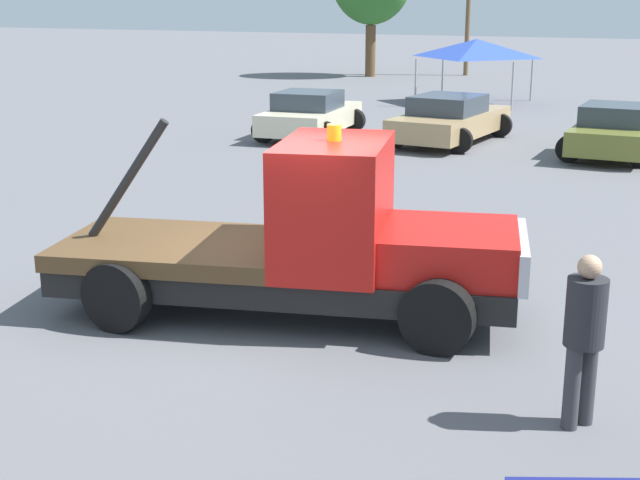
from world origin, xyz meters
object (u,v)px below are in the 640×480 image
(tow_truck, at_px, (313,244))
(person_near_truck, at_px, (584,329))
(parked_car_cream, at_px, (310,115))
(parked_car_olive, at_px, (615,131))
(parked_car_tan, at_px, (450,119))
(canopy_tent_blue, at_px, (477,48))

(tow_truck, xyz_separation_m, person_near_truck, (3.59, -1.78, 0.03))
(parked_car_cream, bearing_deg, parked_car_olive, -92.87)
(person_near_truck, height_order, parked_car_cream, person_near_truck)
(tow_truck, distance_m, parked_car_tan, 14.47)
(person_near_truck, distance_m, parked_car_tan, 17.09)
(parked_car_tan, relative_size, parked_car_olive, 1.13)
(tow_truck, height_order, canopy_tent_blue, tow_truck)
(canopy_tent_blue, bearing_deg, parked_car_olive, -58.06)
(person_near_truck, xyz_separation_m, canopy_tent_blue, (-7.43, 25.50, 1.08))
(parked_car_olive, bearing_deg, parked_car_tan, 87.18)
(parked_car_olive, distance_m, canopy_tent_blue, 11.63)
(canopy_tent_blue, bearing_deg, person_near_truck, -73.75)
(parked_car_olive, relative_size, canopy_tent_blue, 1.20)
(person_near_truck, bearing_deg, canopy_tent_blue, 141.69)
(parked_car_olive, bearing_deg, person_near_truck, -173.16)
(tow_truck, xyz_separation_m, parked_car_tan, (-2.19, 14.30, -0.31))
(person_near_truck, relative_size, parked_car_cream, 0.40)
(parked_car_tan, bearing_deg, person_near_truck, -154.03)
(canopy_tent_blue, bearing_deg, parked_car_tan, -80.05)
(parked_car_cream, xyz_separation_m, canopy_tent_blue, (2.35, 10.07, 1.42))
(person_near_truck, distance_m, parked_car_cream, 18.27)
(person_near_truck, height_order, parked_car_olive, person_near_truck)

